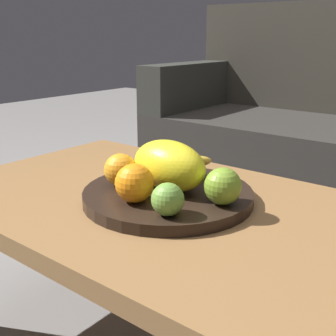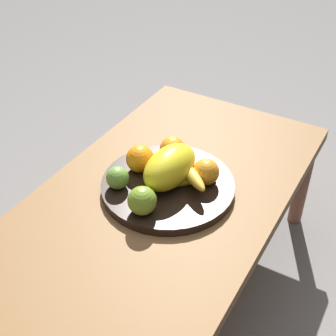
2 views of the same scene
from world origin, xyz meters
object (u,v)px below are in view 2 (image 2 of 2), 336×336
at_px(coffee_table, 162,204).
at_px(fruit_bowl, 168,186).
at_px(orange_right, 172,149).
at_px(orange_front, 206,172).
at_px(orange_left, 140,159).
at_px(melon_large_front, 170,167).
at_px(apple_front, 142,201).
at_px(banana_bunch, 189,177).
at_px(apple_left, 118,178).

relative_size(coffee_table, fruit_bowl, 2.99).
distance_m(fruit_bowl, orange_right, 0.12).
height_order(fruit_bowl, orange_right, orange_right).
height_order(coffee_table, orange_front, orange_front).
xyz_separation_m(coffee_table, orange_left, (-0.03, -0.09, 0.11)).
relative_size(melon_large_front, orange_right, 2.54).
bearing_deg(orange_left, coffee_table, 71.55).
bearing_deg(coffee_table, orange_right, -162.98).
relative_size(fruit_bowl, apple_front, 4.95).
bearing_deg(orange_right, orange_front, 69.47).
relative_size(fruit_bowl, melon_large_front, 1.99).
relative_size(coffee_table, orange_right, 15.16).
bearing_deg(orange_left, orange_right, 149.90).
height_order(fruit_bowl, apple_front, apple_front).
xyz_separation_m(melon_large_front, banana_bunch, (-0.02, 0.05, -0.03)).
height_order(coffee_table, orange_right, orange_right).
height_order(orange_right, apple_front, apple_front).
xyz_separation_m(orange_right, banana_bunch, (0.08, 0.10, -0.01)).
distance_m(orange_left, banana_bunch, 0.15).
xyz_separation_m(orange_left, banana_bunch, (-0.01, 0.15, -0.01)).
distance_m(orange_right, apple_front, 0.24).
xyz_separation_m(coffee_table, banana_bunch, (-0.04, 0.06, 0.09)).
height_order(fruit_bowl, apple_left, apple_left).
height_order(coffee_table, apple_left, apple_left).
distance_m(apple_front, banana_bunch, 0.17).
bearing_deg(apple_left, melon_large_front, 127.29).
bearing_deg(melon_large_front, orange_front, 120.58).
bearing_deg(fruit_bowl, apple_left, -51.86).
height_order(coffee_table, banana_bunch, banana_bunch).
bearing_deg(fruit_bowl, orange_right, -156.66).
relative_size(fruit_bowl, apple_left, 5.91).
xyz_separation_m(apple_front, banana_bunch, (-0.16, 0.05, -0.01)).
relative_size(orange_front, orange_left, 0.93).
height_order(coffee_table, fruit_bowl, fruit_bowl).
relative_size(orange_front, apple_left, 1.17).
distance_m(orange_left, orange_right, 0.11).
distance_m(orange_front, orange_left, 0.19).
bearing_deg(apple_left, orange_left, 172.97).
bearing_deg(orange_front, orange_right, -110.53).
distance_m(fruit_bowl, melon_large_front, 0.07).
xyz_separation_m(melon_large_front, apple_left, (0.09, -0.11, -0.02)).
xyz_separation_m(melon_large_front, orange_right, (-0.10, -0.05, -0.02)).
bearing_deg(apple_front, orange_right, -168.82).
xyz_separation_m(fruit_bowl, banana_bunch, (-0.02, 0.05, 0.04)).
distance_m(orange_front, orange_right, 0.14).
bearing_deg(coffee_table, apple_front, 4.75).
xyz_separation_m(fruit_bowl, apple_front, (0.14, 0.00, 0.05)).
distance_m(orange_front, apple_left, 0.24).
distance_m(coffee_table, apple_left, 0.16).
bearing_deg(apple_front, apple_left, -114.64).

